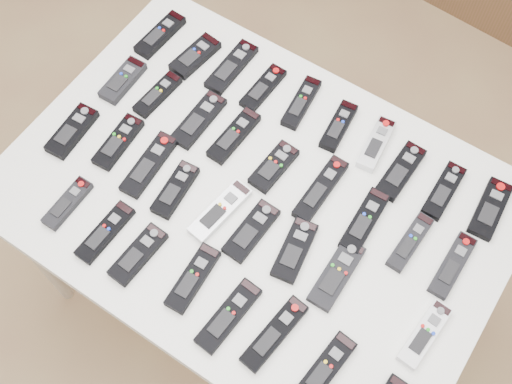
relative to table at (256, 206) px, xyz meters
The scene contains 37 objects.
ground 0.73m from the table, ahead, with size 4.00×4.00×0.00m, color #895E46.
table is the anchor object (origin of this frame).
remote_0 0.59m from the table, 151.84° to the left, with size 0.05×0.17×0.02m, color black.
remote_1 0.48m from the table, 145.10° to the left, with size 0.06×0.16×0.02m, color black.
remote_2 0.41m from the table, 133.32° to the left, with size 0.06×0.19×0.02m, color black.
remote_3 0.34m from the table, 120.15° to the left, with size 0.05×0.16×0.02m, color black.
remote_4 0.31m from the table, 99.67° to the left, with size 0.05×0.17×0.02m, color black.
remote_5 0.31m from the table, 76.09° to the left, with size 0.05×0.16×0.02m, color black.
remote_6 0.35m from the table, 58.42° to the left, with size 0.05×0.16×0.02m, color #B7B7BC.
remote_7 0.38m from the table, 43.45° to the left, with size 0.06×0.17×0.02m, color black.
remote_8 0.48m from the table, 34.62° to the left, with size 0.05×0.17×0.02m, color black.
remote_9 0.59m from the table, 29.49° to the left, with size 0.06×0.17×0.02m, color black.
remote_10 0.52m from the table, 169.94° to the left, with size 0.06×0.15×0.02m, color black.
remote_11 0.41m from the table, 165.04° to the left, with size 0.05×0.16×0.02m, color black.
remote_12 0.28m from the table, 158.17° to the left, with size 0.06×0.18×0.02m, color black.
remote_13 0.19m from the table, 142.33° to the left, with size 0.05×0.18×0.02m, color black.
remote_14 0.11m from the table, 93.11° to the left, with size 0.06×0.15×0.02m, color black.
remote_15 0.18m from the table, 37.83° to the left, with size 0.05×0.20×0.02m, color black.
remote_16 0.29m from the table, 17.68° to the left, with size 0.05×0.18×0.02m, color black.
remote_17 0.40m from the table, 14.16° to the left, with size 0.04×0.16×0.02m, color black.
remote_18 0.51m from the table, 11.41° to the left, with size 0.05×0.18×0.02m, color black.
remote_19 0.53m from the table, 167.24° to the right, with size 0.06×0.16×0.02m, color black.
remote_20 0.40m from the table, 169.28° to the right, with size 0.05×0.17×0.02m, color black.
remote_21 0.30m from the table, 163.51° to the right, with size 0.06×0.20×0.02m, color black.
remote_22 0.22m from the table, 149.42° to the right, with size 0.05×0.16×0.02m, color black.
remote_23 0.12m from the table, 118.08° to the right, with size 0.05×0.18×0.02m, color #B7B7BC.
remote_24 0.12m from the table, 62.80° to the right, with size 0.06×0.17×0.02m, color black.
remote_25 0.19m from the table, 25.04° to the right, with size 0.06×0.16×0.02m, color black.
remote_26 0.30m from the table, 14.63° to the right, with size 0.06×0.18×0.02m, color black.
remote_27 0.53m from the table, ahead, with size 0.05×0.17×0.02m, color silver.
remote_28 0.48m from the table, 143.12° to the right, with size 0.04×0.15×0.02m, color black.
remote_29 0.39m from the table, 130.43° to the right, with size 0.05×0.17×0.02m, color black.
remote_30 0.34m from the table, 116.32° to the right, with size 0.06×0.16×0.02m, color black.
remote_31 0.28m from the table, 89.98° to the right, with size 0.05×0.17×0.02m, color black.
remote_32 0.33m from the table, 67.75° to the right, with size 0.05×0.19×0.02m, color black.
remote_33 0.37m from the table, 49.72° to the right, with size 0.05×0.19×0.02m, color black.
remote_34 0.47m from the table, 36.96° to the right, with size 0.05×0.17×0.02m, color black.
Camera 1 is at (0.30, -0.63, 2.23)m, focal length 45.00 mm.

